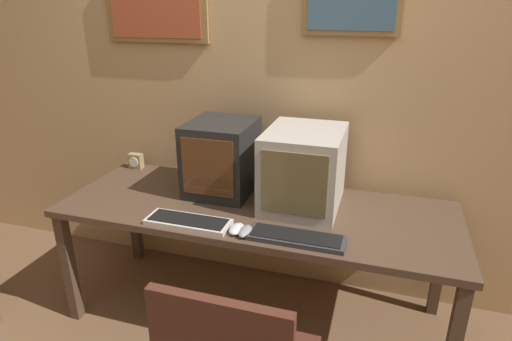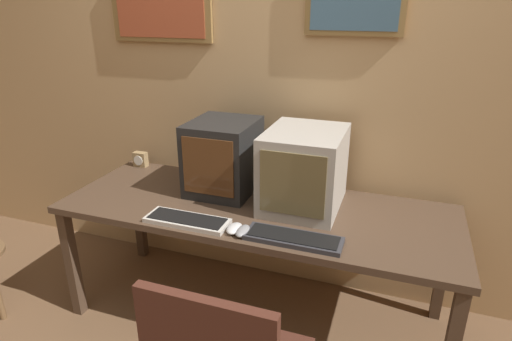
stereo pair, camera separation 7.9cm
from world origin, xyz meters
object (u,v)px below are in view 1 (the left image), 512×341
mouse_near_keyboard (245,231)px  monitor_right (304,168)px  keyboard_main (188,222)px  keyboard_side (296,237)px  mouse_far_corner (237,229)px  desk_clock (136,161)px  monitor_left (222,157)px

mouse_near_keyboard → monitor_right: bearing=64.8°
keyboard_main → keyboard_side: (0.53, 0.01, 0.00)m
mouse_far_corner → desk_clock: desk_clock is taller
monitor_left → monitor_right: 0.47m
keyboard_main → desk_clock: 0.88m
monitor_right → keyboard_side: size_ratio=1.08×
monitor_right → keyboard_main: (-0.48, -0.38, -0.19)m
mouse_near_keyboard → monitor_left: bearing=123.0°
desk_clock → monitor_left: bearing=-13.9°
mouse_far_corner → desk_clock: (-0.91, 0.59, 0.03)m
monitor_right → desk_clock: 1.17m
monitor_left → keyboard_main: 0.46m
monitor_left → keyboard_side: bearing=-38.6°
monitor_left → keyboard_main: size_ratio=0.97×
keyboard_main → keyboard_side: 0.53m
monitor_left → mouse_far_corner: (0.24, -0.43, -0.19)m
keyboard_main → mouse_far_corner: mouse_far_corner is taller
keyboard_side → mouse_far_corner: bearing=-177.5°
keyboard_side → mouse_far_corner: 0.28m
monitor_left → mouse_near_keyboard: monitor_left is taller
monitor_left → mouse_far_corner: 0.52m
mouse_near_keyboard → mouse_far_corner: 0.05m
keyboard_side → desk_clock: bearing=154.0°
monitor_right → monitor_left: bearing=175.1°
mouse_far_corner → mouse_near_keyboard: bearing=-12.3°
monitor_right → desk_clock: (-1.14, 0.21, -0.16)m
keyboard_main → monitor_left: bearing=88.3°
monitor_left → desk_clock: size_ratio=4.22×
keyboard_main → mouse_near_keyboard: (0.30, -0.01, 0.00)m
keyboard_main → mouse_near_keyboard: 0.30m
mouse_near_keyboard → mouse_far_corner: mouse_near_keyboard is taller
mouse_near_keyboard → desk_clock: desk_clock is taller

